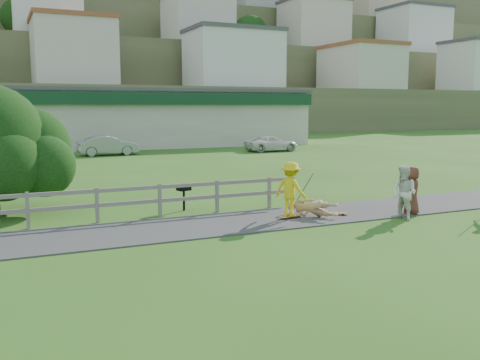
{
  "coord_description": "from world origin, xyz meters",
  "views": [
    {
      "loc": [
        -6.67,
        -13.32,
        3.59
      ],
      "look_at": [
        0.27,
        2.0,
        1.26
      ],
      "focal_mm": 40.0,
      "sensor_mm": 36.0,
      "label": 1
    }
  ],
  "objects_px": {
    "skater_fallen": "(311,208)",
    "spectator_c": "(412,191)",
    "car_white": "(272,144)",
    "bbq": "(184,197)",
    "car_silver": "(108,145)",
    "skater_rider": "(291,192)",
    "spectator_a": "(404,193)"
  },
  "relations": [
    {
      "from": "spectator_a",
      "to": "bbq",
      "type": "bearing_deg",
      "value": -140.04
    },
    {
      "from": "car_white",
      "to": "skater_fallen",
      "type": "bearing_deg",
      "value": 153.39
    },
    {
      "from": "skater_fallen",
      "to": "car_silver",
      "type": "relative_size",
      "value": 0.4
    },
    {
      "from": "skater_rider",
      "to": "spectator_c",
      "type": "height_order",
      "value": "skater_rider"
    },
    {
      "from": "bbq",
      "to": "spectator_a",
      "type": "bearing_deg",
      "value": -52.07
    },
    {
      "from": "skater_rider",
      "to": "car_white",
      "type": "relative_size",
      "value": 0.4
    },
    {
      "from": "car_silver",
      "to": "bbq",
      "type": "xyz_separation_m",
      "value": [
        -1.57,
        -22.32,
        -0.26
      ]
    },
    {
      "from": "car_silver",
      "to": "skater_fallen",
      "type": "bearing_deg",
      "value": -177.09
    },
    {
      "from": "spectator_c",
      "to": "car_silver",
      "type": "height_order",
      "value": "spectator_c"
    },
    {
      "from": "car_white",
      "to": "bbq",
      "type": "xyz_separation_m",
      "value": [
        -14.22,
        -20.5,
        -0.14
      ]
    },
    {
      "from": "spectator_c",
      "to": "bbq",
      "type": "distance_m",
      "value": 7.71
    },
    {
      "from": "spectator_a",
      "to": "car_silver",
      "type": "bearing_deg",
      "value": 175.67
    },
    {
      "from": "skater_rider",
      "to": "spectator_a",
      "type": "xyz_separation_m",
      "value": [
        3.23,
        -1.56,
        -0.01
      ]
    },
    {
      "from": "spectator_c",
      "to": "car_white",
      "type": "height_order",
      "value": "spectator_c"
    },
    {
      "from": "skater_rider",
      "to": "skater_fallen",
      "type": "xyz_separation_m",
      "value": [
        0.77,
        -0.02,
        -0.56
      ]
    },
    {
      "from": "spectator_a",
      "to": "car_silver",
      "type": "distance_m",
      "value": 27.01
    },
    {
      "from": "skater_rider",
      "to": "car_white",
      "type": "xyz_separation_m",
      "value": [
        11.58,
        23.29,
        -0.27
      ]
    },
    {
      "from": "spectator_c",
      "to": "car_white",
      "type": "xyz_separation_m",
      "value": [
        7.52,
        24.3,
        -0.2
      ]
    },
    {
      "from": "spectator_c",
      "to": "car_silver",
      "type": "distance_m",
      "value": 26.61
    },
    {
      "from": "spectator_c",
      "to": "skater_fallen",
      "type": "bearing_deg",
      "value": -76.84
    },
    {
      "from": "spectator_a",
      "to": "skater_rider",
      "type": "bearing_deg",
      "value": -129.31
    },
    {
      "from": "spectator_a",
      "to": "bbq",
      "type": "distance_m",
      "value": 7.32
    },
    {
      "from": "skater_fallen",
      "to": "spectator_a",
      "type": "bearing_deg",
      "value": -66.27
    },
    {
      "from": "car_white",
      "to": "bbq",
      "type": "relative_size",
      "value": 4.66
    },
    {
      "from": "skater_rider",
      "to": "spectator_c",
      "type": "bearing_deg",
      "value": -130.68
    },
    {
      "from": "skater_fallen",
      "to": "spectator_c",
      "type": "xyz_separation_m",
      "value": [
        3.29,
        -0.98,
        0.49
      ]
    },
    {
      "from": "spectator_a",
      "to": "bbq",
      "type": "height_order",
      "value": "spectator_a"
    },
    {
      "from": "skater_fallen",
      "to": "bbq",
      "type": "xyz_separation_m",
      "value": [
        -3.41,
        2.81,
        0.15
      ]
    },
    {
      "from": "skater_fallen",
      "to": "spectator_c",
      "type": "height_order",
      "value": "spectator_c"
    },
    {
      "from": "skater_rider",
      "to": "bbq",
      "type": "xyz_separation_m",
      "value": [
        -2.64,
        2.79,
        -0.41
      ]
    },
    {
      "from": "spectator_a",
      "to": "car_silver",
      "type": "height_order",
      "value": "spectator_a"
    },
    {
      "from": "bbq",
      "to": "car_white",
      "type": "bearing_deg",
      "value": 39.75
    }
  ]
}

